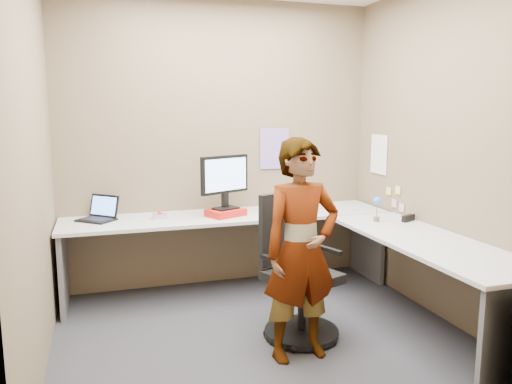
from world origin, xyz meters
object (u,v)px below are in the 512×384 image
object	(u,v)px
office_chair	(296,280)
person	(301,250)
monitor	(225,178)
desk	(297,242)

from	to	relation	value
office_chair	person	world-z (taller)	person
monitor	office_chair	world-z (taller)	monitor
person	office_chair	bearing A→B (deg)	67.43
office_chair	person	size ratio (longest dim) A/B	0.70
desk	person	size ratio (longest dim) A/B	1.99
monitor	person	world-z (taller)	person
person	desk	bearing A→B (deg)	63.96
office_chair	person	distance (m)	0.46
office_chair	person	bearing A→B (deg)	-127.31
monitor	person	distance (m)	1.38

